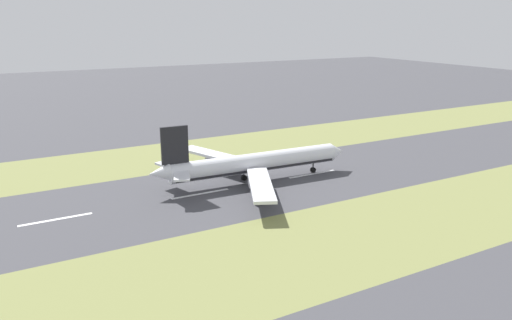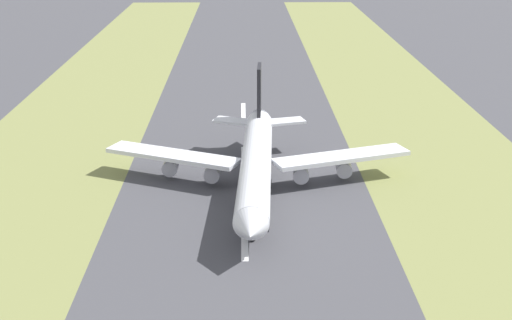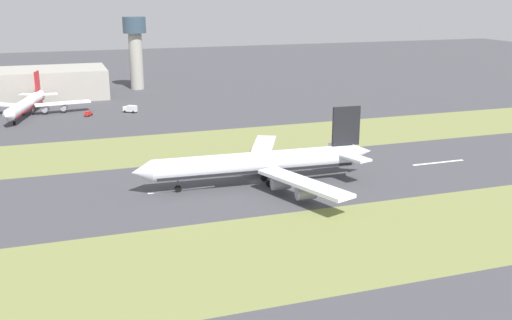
{
  "view_description": "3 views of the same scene",
  "coord_description": "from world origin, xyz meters",
  "px_view_note": "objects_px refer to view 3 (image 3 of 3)",
  "views": [
    {
      "loc": [
        128.62,
        -72.29,
        49.47
      ],
      "look_at": [
        -2.36,
        0.49,
        7.0
      ],
      "focal_mm": 35.0,
      "sensor_mm": 36.0,
      "label": 1
    },
    {
      "loc": [
        0.21,
        132.06,
        53.89
      ],
      "look_at": [
        -2.36,
        0.49,
        7.0
      ],
      "focal_mm": 50.0,
      "sensor_mm": 36.0,
      "label": 2
    },
    {
      "loc": [
        -148.43,
        50.65,
        50.95
      ],
      "look_at": [
        -2.36,
        0.49,
        7.0
      ],
      "focal_mm": 42.0,
      "sensor_mm": 36.0,
      "label": 3
    }
  ],
  "objects_px": {
    "terminal_building": "(22,84)",
    "control_tower": "(135,45)",
    "airplane_main_jet": "(263,163)",
    "service_truck": "(130,109)",
    "apron_car": "(88,114)",
    "airplane_parked_apron": "(27,104)"
  },
  "relations": [
    {
      "from": "apron_car",
      "to": "control_tower",
      "type": "bearing_deg",
      "value": -24.68
    },
    {
      "from": "control_tower",
      "to": "airplane_parked_apron",
      "type": "distance_m",
      "value": 79.53
    },
    {
      "from": "airplane_parked_apron",
      "to": "apron_car",
      "type": "xyz_separation_m",
      "value": [
        -9.76,
        -24.16,
        -3.78
      ]
    },
    {
      "from": "terminal_building",
      "to": "control_tower",
      "type": "xyz_separation_m",
      "value": [
        11.79,
        -56.9,
        16.21
      ]
    },
    {
      "from": "control_tower",
      "to": "service_truck",
      "type": "xyz_separation_m",
      "value": [
        -63.51,
        12.15,
        -21.56
      ]
    },
    {
      "from": "terminal_building",
      "to": "airplane_parked_apron",
      "type": "relative_size",
      "value": 1.51
    },
    {
      "from": "terminal_building",
      "to": "service_truck",
      "type": "relative_size",
      "value": 13.09
    },
    {
      "from": "terminal_building",
      "to": "airplane_parked_apron",
      "type": "bearing_deg",
      "value": -176.28
    },
    {
      "from": "control_tower",
      "to": "apron_car",
      "type": "distance_m",
      "value": 74.99
    },
    {
      "from": "service_truck",
      "to": "apron_car",
      "type": "distance_m",
      "value": 17.85
    },
    {
      "from": "control_tower",
      "to": "airplane_parked_apron",
      "type": "bearing_deg",
      "value": 135.65
    },
    {
      "from": "airplane_main_jet",
      "to": "apron_car",
      "type": "relative_size",
      "value": 14.32
    },
    {
      "from": "service_truck",
      "to": "apron_car",
      "type": "relative_size",
      "value": 1.29
    },
    {
      "from": "terminal_building",
      "to": "apron_car",
      "type": "bearing_deg",
      "value": -153.14
    },
    {
      "from": "airplane_parked_apron",
      "to": "apron_car",
      "type": "bearing_deg",
      "value": -111.99
    },
    {
      "from": "airplane_main_jet",
      "to": "service_truck",
      "type": "bearing_deg",
      "value": 10.55
    },
    {
      "from": "airplane_main_jet",
      "to": "terminal_building",
      "type": "bearing_deg",
      "value": 21.85
    },
    {
      "from": "airplane_parked_apron",
      "to": "service_truck",
      "type": "height_order",
      "value": "airplane_parked_apron"
    },
    {
      "from": "service_truck",
      "to": "airplane_main_jet",
      "type": "bearing_deg",
      "value": -169.45
    },
    {
      "from": "terminal_building",
      "to": "control_tower",
      "type": "bearing_deg",
      "value": -78.29
    },
    {
      "from": "airplane_main_jet",
      "to": "terminal_building",
      "type": "height_order",
      "value": "airplane_main_jet"
    },
    {
      "from": "terminal_building",
      "to": "control_tower",
      "type": "height_order",
      "value": "control_tower"
    }
  ]
}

